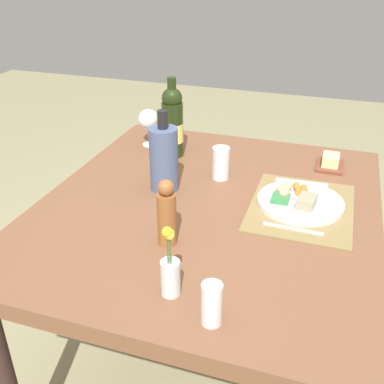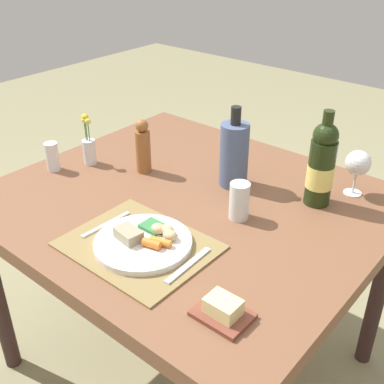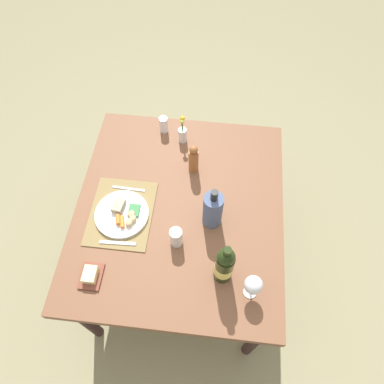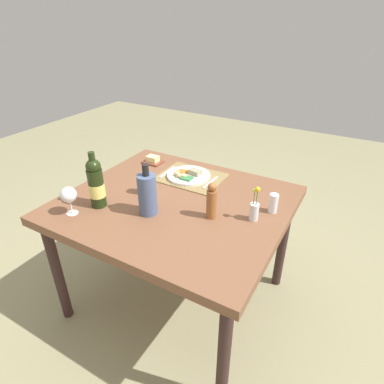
{
  "view_description": "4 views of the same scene",
  "coord_description": "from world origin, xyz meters",
  "px_view_note": "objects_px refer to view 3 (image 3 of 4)",
  "views": [
    {
      "loc": [
        -1.25,
        -0.36,
        1.51
      ],
      "look_at": [
        -0.02,
        0.05,
        0.81
      ],
      "focal_mm": 42.7,
      "sensor_mm": 36.0,
      "label": 1
    },
    {
      "loc": [
        0.89,
        -1.04,
        1.58
      ],
      "look_at": [
        0.02,
        -0.0,
        0.8
      ],
      "focal_mm": 45.19,
      "sensor_mm": 36.0,
      "label": 2
    },
    {
      "loc": [
        0.88,
        0.17,
        2.4
      ],
      "look_at": [
        -0.07,
        0.06,
        0.82
      ],
      "focal_mm": 33.39,
      "sensor_mm": 36.0,
      "label": 3
    },
    {
      "loc": [
        -0.85,
        1.3,
        1.7
      ],
      "look_at": [
        -0.07,
        -0.06,
        0.81
      ],
      "focal_mm": 30.1,
      "sensor_mm": 36.0,
      "label": 4
    }
  ],
  "objects_px": {
    "flower_vase": "(183,133)",
    "butter_dish": "(91,275)",
    "dinner_plate": "(123,214)",
    "pepper_mill": "(194,159)",
    "knife": "(118,243)",
    "wine_bottle": "(224,265)",
    "cooler_bottle": "(213,210)",
    "water_tumbler": "(176,238)",
    "salt_shaker": "(164,125)",
    "dining_table": "(180,214)",
    "fork": "(129,189)",
    "wine_glass": "(253,285)"
  },
  "relations": [
    {
      "from": "flower_vase",
      "to": "butter_dish",
      "type": "bearing_deg",
      "value": -20.54
    },
    {
      "from": "dinner_plate",
      "to": "pepper_mill",
      "type": "bearing_deg",
      "value": 135.0
    },
    {
      "from": "dinner_plate",
      "to": "knife",
      "type": "bearing_deg",
      "value": 2.88
    },
    {
      "from": "wine_bottle",
      "to": "butter_dish",
      "type": "bearing_deg",
      "value": -82.83
    },
    {
      "from": "knife",
      "to": "pepper_mill",
      "type": "height_order",
      "value": "pepper_mill"
    },
    {
      "from": "dinner_plate",
      "to": "cooler_bottle",
      "type": "distance_m",
      "value": 0.47
    },
    {
      "from": "butter_dish",
      "to": "water_tumbler",
      "type": "bearing_deg",
      "value": 120.32
    },
    {
      "from": "salt_shaker",
      "to": "wine_bottle",
      "type": "bearing_deg",
      "value": 25.61
    },
    {
      "from": "dinner_plate",
      "to": "flower_vase",
      "type": "xyz_separation_m",
      "value": [
        -0.53,
        0.24,
        0.05
      ]
    },
    {
      "from": "dining_table",
      "to": "cooler_bottle",
      "type": "relative_size",
      "value": 4.35
    },
    {
      "from": "knife",
      "to": "wine_bottle",
      "type": "height_order",
      "value": "wine_bottle"
    },
    {
      "from": "dining_table",
      "to": "knife",
      "type": "distance_m",
      "value": 0.37
    },
    {
      "from": "butter_dish",
      "to": "wine_bottle",
      "type": "bearing_deg",
      "value": 97.17
    },
    {
      "from": "wine_bottle",
      "to": "pepper_mill",
      "type": "bearing_deg",
      "value": -161.09
    },
    {
      "from": "fork",
      "to": "cooler_bottle",
      "type": "relative_size",
      "value": 0.64
    },
    {
      "from": "knife",
      "to": "butter_dish",
      "type": "bearing_deg",
      "value": -28.56
    },
    {
      "from": "fork",
      "to": "butter_dish",
      "type": "height_order",
      "value": "butter_dish"
    },
    {
      "from": "water_tumbler",
      "to": "wine_glass",
      "type": "relative_size",
      "value": 0.76
    },
    {
      "from": "salt_shaker",
      "to": "pepper_mill",
      "type": "relative_size",
      "value": 0.53
    },
    {
      "from": "wine_bottle",
      "to": "water_tumbler",
      "type": "xyz_separation_m",
      "value": [
        -0.14,
        -0.24,
        -0.08
      ]
    },
    {
      "from": "water_tumbler",
      "to": "cooler_bottle",
      "type": "bearing_deg",
      "value": 130.54
    },
    {
      "from": "wine_bottle",
      "to": "cooler_bottle",
      "type": "xyz_separation_m",
      "value": [
        -0.28,
        -0.07,
        -0.02
      ]
    },
    {
      "from": "knife",
      "to": "butter_dish",
      "type": "relative_size",
      "value": 1.4
    },
    {
      "from": "pepper_mill",
      "to": "salt_shaker",
      "type": "bearing_deg",
      "value": -141.81
    },
    {
      "from": "flower_vase",
      "to": "dinner_plate",
      "type": "bearing_deg",
      "value": -24.81
    },
    {
      "from": "dining_table",
      "to": "knife",
      "type": "bearing_deg",
      "value": -49.53
    },
    {
      "from": "fork",
      "to": "water_tumbler",
      "type": "xyz_separation_m",
      "value": [
        0.27,
        0.3,
        0.04
      ]
    },
    {
      "from": "dining_table",
      "to": "salt_shaker",
      "type": "height_order",
      "value": "salt_shaker"
    },
    {
      "from": "knife",
      "to": "dinner_plate",
      "type": "bearing_deg",
      "value": -179.75
    },
    {
      "from": "fork",
      "to": "knife",
      "type": "xyz_separation_m",
      "value": [
        0.31,
        0.01,
        0.0
      ]
    },
    {
      "from": "flower_vase",
      "to": "wine_bottle",
      "type": "distance_m",
      "value": 0.84
    },
    {
      "from": "wine_bottle",
      "to": "water_tumbler",
      "type": "distance_m",
      "value": 0.29
    },
    {
      "from": "flower_vase",
      "to": "wine_bottle",
      "type": "xyz_separation_m",
      "value": [
        0.78,
        0.29,
        0.07
      ]
    },
    {
      "from": "dinner_plate",
      "to": "butter_dish",
      "type": "xyz_separation_m",
      "value": [
        0.33,
        -0.08,
        0.0
      ]
    },
    {
      "from": "dining_table",
      "to": "dinner_plate",
      "type": "bearing_deg",
      "value": -74.45
    },
    {
      "from": "flower_vase",
      "to": "water_tumbler",
      "type": "distance_m",
      "value": 0.64
    },
    {
      "from": "wine_bottle",
      "to": "butter_dish",
      "type": "height_order",
      "value": "wine_bottle"
    },
    {
      "from": "salt_shaker",
      "to": "cooler_bottle",
      "type": "height_order",
      "value": "cooler_bottle"
    },
    {
      "from": "dinner_plate",
      "to": "wine_bottle",
      "type": "xyz_separation_m",
      "value": [
        0.26,
        0.53,
        0.12
      ]
    },
    {
      "from": "fork",
      "to": "wine_glass",
      "type": "xyz_separation_m",
      "value": [
        0.48,
        0.66,
        0.1
      ]
    },
    {
      "from": "wine_bottle",
      "to": "pepper_mill",
      "type": "relative_size",
      "value": 1.57
    },
    {
      "from": "wine_bottle",
      "to": "flower_vase",
      "type": "bearing_deg",
      "value": -160.01
    },
    {
      "from": "dining_table",
      "to": "salt_shaker",
      "type": "distance_m",
      "value": 0.55
    },
    {
      "from": "knife",
      "to": "butter_dish",
      "type": "height_order",
      "value": "butter_dish"
    },
    {
      "from": "knife",
      "to": "flower_vase",
      "type": "distance_m",
      "value": 0.72
    },
    {
      "from": "fork",
      "to": "wine_glass",
      "type": "height_order",
      "value": "wine_glass"
    },
    {
      "from": "fork",
      "to": "water_tumbler",
      "type": "distance_m",
      "value": 0.41
    },
    {
      "from": "dining_table",
      "to": "cooler_bottle",
      "type": "height_order",
      "value": "cooler_bottle"
    },
    {
      "from": "water_tumbler",
      "to": "salt_shaker",
      "type": "bearing_deg",
      "value": -166.43
    },
    {
      "from": "butter_dish",
      "to": "fork",
      "type": "bearing_deg",
      "value": 171.21
    }
  ]
}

